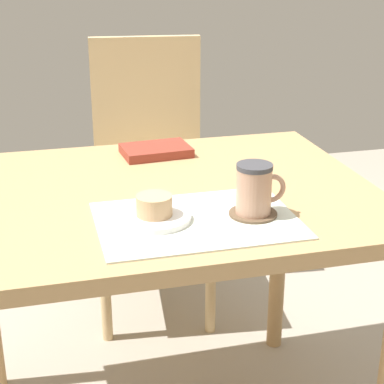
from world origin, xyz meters
The scene contains 8 objects.
dining_table centered at (0.00, 0.00, 0.63)m, with size 1.00×0.78×0.72m.
wooden_chair centered at (0.11, 0.74, 0.52)m, with size 0.46×0.46×0.96m.
placemat centered at (0.04, -0.19, 0.72)m, with size 0.41×0.29×0.00m, color silver.
pastry_plate centered at (-0.05, -0.18, 0.73)m, with size 0.15×0.15×0.01m, color white.
pastry centered at (-0.05, -0.18, 0.76)m, with size 0.07×0.07×0.04m, color tan.
coffee_coaster centered at (0.16, -0.20, 0.73)m, with size 0.10×0.10×0.01m, color brown.
coffee_mug centered at (0.16, -0.20, 0.79)m, with size 0.11×0.08×0.11m.
small_book centered at (0.04, 0.27, 0.73)m, with size 0.18×0.12×0.02m, color maroon.
Camera 1 is at (-0.28, -1.37, 1.26)m, focal length 60.00 mm.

